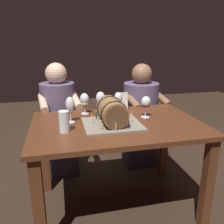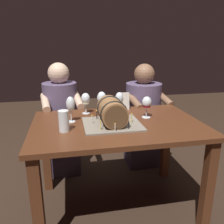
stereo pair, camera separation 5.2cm
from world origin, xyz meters
name	(u,v)px [view 2 (the right image)]	position (x,y,z in m)	size (l,w,h in m)	color
ground_plane	(117,205)	(0.00, 0.00, 0.00)	(8.00, 8.00, 0.00)	#332319
dining_table	(117,137)	(0.00, 0.00, 0.64)	(1.30, 0.85, 0.76)	#562D19
barrel_cake	(112,113)	(-0.05, -0.04, 0.85)	(0.43, 0.37, 0.21)	gray
wine_glass_rose	(102,99)	(-0.08, 0.29, 0.89)	(0.08, 0.08, 0.19)	white
wine_glass_amber	(119,99)	(0.08, 0.26, 0.88)	(0.07, 0.07, 0.18)	white
wine_glass_white	(86,100)	(-0.22, 0.29, 0.88)	(0.07, 0.07, 0.18)	white
wine_glass_empty	(70,105)	(-0.35, 0.09, 0.90)	(0.07, 0.07, 0.20)	white
wine_glass_red	(147,103)	(0.26, 0.08, 0.88)	(0.08, 0.08, 0.18)	white
beer_pint	(64,122)	(-0.40, -0.10, 0.83)	(0.07, 0.07, 0.15)	white
menu_card	(123,101)	(0.13, 0.34, 0.84)	(0.11, 0.01, 0.16)	silver
person_seated_left	(62,124)	(-0.44, 0.68, 0.54)	(0.42, 0.50, 1.17)	#372D40
person_seated_right	(143,118)	(0.44, 0.68, 0.55)	(0.45, 0.53, 1.14)	#372D40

